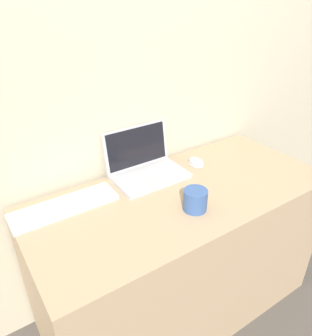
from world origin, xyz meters
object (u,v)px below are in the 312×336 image
Objects in this scene: computer_mouse at (196,162)px; external_keyboard at (64,206)px; laptop at (145,165)px; drink_cup at (195,200)px.

computer_mouse reaches higher than external_keyboard.
external_keyboard is (-0.43, -0.05, -0.04)m from laptop.
drink_cup is 0.55m from external_keyboard.
computer_mouse is 0.71m from external_keyboard.
external_keyboard is at bearing -173.68° from laptop.
external_keyboard is (-0.45, 0.31, -0.04)m from drink_cup.
external_keyboard is at bearing 145.82° from drink_cup.
drink_cup is at bearing -86.59° from laptop.
drink_cup reaches higher than computer_mouse.
laptop is 0.36m from drink_cup.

